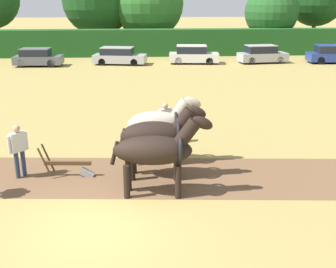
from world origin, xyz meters
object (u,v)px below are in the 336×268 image
Objects in this scene: farmer_beside_team at (165,120)px; draft_horse_lead_left at (157,150)px; tree_center_left at (98,0)px; farmer_at_plow at (18,147)px; draft_horse_trail_left at (159,124)px; parked_car_far_right at (333,54)px; draft_horse_lead_right at (158,136)px; parked_car_right at (262,54)px; plow at (72,167)px; parked_car_center_right at (193,55)px; parked_car_center_left at (38,58)px; parked_car_center at (119,56)px; tree_center at (148,3)px; tree_center_right at (272,12)px.

draft_horse_lead_left is at bearing -34.90° from farmer_beside_team.
farmer_at_plow is (0.22, -34.66, -4.26)m from tree_center_left.
draft_horse_trail_left is at bearing -82.07° from tree_center_left.
farmer_beside_team reaches higher than parked_car_far_right.
tree_center_left is at bearing 102.89° from draft_horse_trail_left.
draft_horse_lead_right reaches higher than draft_horse_trail_left.
draft_horse_lead_right is 0.64× the size of parked_car_right.
draft_horse_lead_left is at bearing -89.76° from draft_horse_trail_left.
parked_car_center_right is at bearing 78.54° from plow.
parked_car_center is at bearing 6.30° from parked_car_center_left.
plow is at bearing -86.96° from tree_center_left.
tree_center is at bearing 124.95° from farmer_at_plow.
parked_car_far_right is (12.27, -0.65, 0.00)m from parked_car_center_right.
draft_horse_lead_right is at bearing 39.46° from farmer_at_plow.
parked_car_right is 0.95× the size of parked_car_far_right.
tree_center is at bearing 172.40° from tree_center_right.
parked_car_center_right reaches higher than parked_car_right.
parked_car_center_right is (3.52, -9.99, -4.16)m from tree_center.
parked_car_center_right is (4.20, 22.93, -0.62)m from draft_horse_trail_left.
draft_horse_lead_right is 26.16m from parked_car_right.
tree_center_left is 18.43m from tree_center_right.
parked_car_right reaches higher than parked_car_center.
draft_horse_lead_left is at bearing -24.58° from plow.
tree_center is at bearing 84.41° from parked_car_center.
draft_horse_lead_left is at bearing -119.66° from parked_car_far_right.
tree_center_left is 35.14m from plow.
parked_car_right is (10.37, 24.01, -0.63)m from draft_horse_lead_right.
tree_center_right is 9.98m from parked_car_far_right.
draft_horse_trail_left is 23.32m from parked_car_center_right.
parked_car_right is (-3.26, -8.45, -3.33)m from tree_center_right.
farmer_at_plow is 0.37× the size of parked_car_center.
parked_car_center is 1.07× the size of parked_car_right.
tree_center reaches higher than farmer_at_plow.
draft_horse_lead_left is (-0.89, -35.44, -3.55)m from tree_center.
tree_center reaches higher than parked_car_far_right.
draft_horse_trail_left is 24.12m from parked_car_center_left.
farmer_at_plow is 25.40m from parked_car_center_right.
parked_car_center_left reaches higher than plow.
tree_center is at bearing 115.51° from parked_car_center_right.
draft_horse_lead_left is (-13.72, -33.72, -2.71)m from tree_center_right.
draft_horse_lead_right reaches higher than parked_car_center_right.
tree_center_left is 1.96× the size of parked_car_far_right.
parked_car_far_right reaches higher than parked_car_center.
tree_center_right is 1.57× the size of parked_car_right.
tree_center_right is at bearing 23.66° from parked_car_center_left.
plow is 1.06× the size of farmer_beside_team.
parked_car_far_right is (25.42, -0.12, 0.04)m from parked_car_center_left.
parked_car_right is (6.06, -0.17, -0.01)m from parked_car_center_right.
draft_horse_lead_left is at bearing -119.00° from parked_car_right.
tree_center_left is 24.48m from parked_car_far_right.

